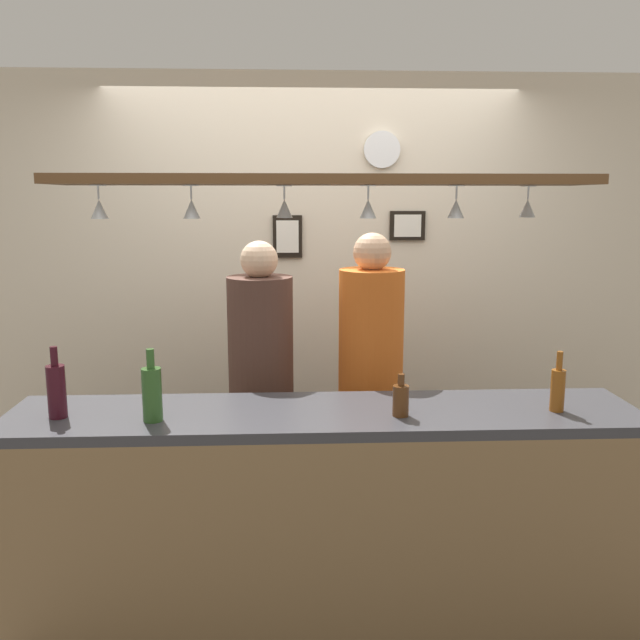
{
  "coord_description": "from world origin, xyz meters",
  "views": [
    {
      "loc": [
        -0.15,
        -3.06,
        1.85
      ],
      "look_at": [
        0.0,
        0.1,
        1.27
      ],
      "focal_mm": 37.17,
      "sensor_mm": 36.0,
      "label": 1
    }
  ],
  "objects": [
    {
      "name": "ground_plane",
      "position": [
        0.0,
        0.0,
        0.0
      ],
      "size": [
        8.0,
        8.0,
        0.0
      ],
      "primitive_type": "plane",
      "color": "#4C4742"
    },
    {
      "name": "back_wall",
      "position": [
        0.0,
        1.1,
        1.3
      ],
      "size": [
        4.4,
        0.06,
        2.6
      ],
      "primitive_type": "cube",
      "color": "beige",
      "rests_on": "ground_plane"
    },
    {
      "name": "bar_counter",
      "position": [
        0.0,
        -0.5,
        0.65
      ],
      "size": [
        2.7,
        0.55,
        0.96
      ],
      "color": "#38383D",
      "rests_on": "ground_plane"
    },
    {
      "name": "overhead_glass_rack",
      "position": [
        0.0,
        -0.3,
        1.92
      ],
      "size": [
        2.2,
        0.36,
        0.04
      ],
      "primitive_type": "cube",
      "color": "brown"
    },
    {
      "name": "hanging_wineglass_far_left",
      "position": [
        -0.9,
        -0.37,
        1.81
      ],
      "size": [
        0.07,
        0.07,
        0.13
      ],
      "color": "silver",
      "rests_on": "overhead_glass_rack"
    },
    {
      "name": "hanging_wineglass_left",
      "position": [
        -0.54,
        -0.36,
        1.81
      ],
      "size": [
        0.07,
        0.07,
        0.13
      ],
      "color": "silver",
      "rests_on": "overhead_glass_rack"
    },
    {
      "name": "hanging_wineglass_center_left",
      "position": [
        -0.17,
        -0.28,
        1.81
      ],
      "size": [
        0.07,
        0.07,
        0.13
      ],
      "color": "silver",
      "rests_on": "overhead_glass_rack"
    },
    {
      "name": "hanging_wineglass_center",
      "position": [
        0.17,
        -0.36,
        1.81
      ],
      "size": [
        0.07,
        0.07,
        0.13
      ],
      "color": "silver",
      "rests_on": "overhead_glass_rack"
    },
    {
      "name": "hanging_wineglass_center_right",
      "position": [
        0.53,
        -0.35,
        1.81
      ],
      "size": [
        0.07,
        0.07,
        0.13
      ],
      "color": "silver",
      "rests_on": "overhead_glass_rack"
    },
    {
      "name": "hanging_wineglass_right",
      "position": [
        0.86,
        -0.26,
        1.81
      ],
      "size": [
        0.07,
        0.07,
        0.13
      ],
      "color": "silver",
      "rests_on": "overhead_glass_rack"
    },
    {
      "name": "person_left_brown_shirt",
      "position": [
        -0.3,
        0.32,
        0.99
      ],
      "size": [
        0.34,
        0.34,
        1.64
      ],
      "color": "#2D334C",
      "rests_on": "ground_plane"
    },
    {
      "name": "person_middle_orange_shirt",
      "position": [
        0.28,
        0.32,
        1.01
      ],
      "size": [
        0.34,
        0.34,
        1.68
      ],
      "color": "#2D334C",
      "rests_on": "ground_plane"
    },
    {
      "name": "bottle_wine_dark_red",
      "position": [
        -1.11,
        -0.39,
        1.08
      ],
      "size": [
        0.08,
        0.08,
        0.3
      ],
      "color": "#380F19",
      "rests_on": "bar_counter"
    },
    {
      "name": "bottle_champagne_green",
      "position": [
        -0.71,
        -0.45,
        1.08
      ],
      "size": [
        0.08,
        0.08,
        0.3
      ],
      "color": "#2D5623",
      "rests_on": "bar_counter"
    },
    {
      "name": "bottle_beer_amber_tall",
      "position": [
        0.99,
        -0.4,
        1.06
      ],
      "size": [
        0.06,
        0.06,
        0.26
      ],
      "color": "brown",
      "rests_on": "bar_counter"
    },
    {
      "name": "bottle_beer_brown_stubby",
      "position": [
        0.31,
        -0.44,
        1.03
      ],
      "size": [
        0.07,
        0.07,
        0.18
      ],
      "color": "#512D14",
      "rests_on": "bar_counter"
    },
    {
      "name": "picture_frame_upper_small",
      "position": [
        0.59,
        1.06,
        1.68
      ],
      "size": [
        0.22,
        0.02,
        0.18
      ],
      "color": "black",
      "rests_on": "back_wall"
    },
    {
      "name": "picture_frame_crest",
      "position": [
        -0.16,
        1.06,
        1.62
      ],
      "size": [
        0.18,
        0.02,
        0.26
      ],
      "color": "black",
      "rests_on": "back_wall"
    },
    {
      "name": "wall_clock",
      "position": [
        0.42,
        1.05,
        2.14
      ],
      "size": [
        0.22,
        0.03,
        0.22
      ],
      "primitive_type": "cylinder",
      "rotation": [
        1.57,
        0.0,
        0.0
      ],
      "color": "white",
      "rests_on": "back_wall"
    }
  ]
}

